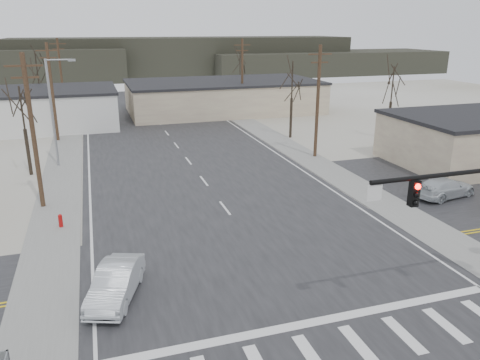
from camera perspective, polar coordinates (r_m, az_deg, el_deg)
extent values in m
plane|color=silver|center=(24.13, 3.43, -10.21)|extent=(140.00, 140.00, 0.00)
cube|color=black|center=(37.41, -4.77, 0.33)|extent=(18.00, 110.00, 0.05)
cube|color=black|center=(24.12, 3.43, -10.17)|extent=(90.00, 10.00, 0.04)
cube|color=gray|center=(41.47, -20.81, 0.98)|extent=(3.00, 90.00, 0.06)
cube|color=gray|center=(45.26, 6.96, 3.43)|extent=(3.00, 90.00, 0.06)
cylinder|color=black|center=(19.75, 25.92, 0.85)|extent=(8.40, 0.18, 0.18)
cube|color=black|center=(18.46, 20.43, -1.53)|extent=(0.32, 0.30, 1.00)
sphere|color=#FF0C05|center=(18.23, 20.86, -0.75)|extent=(0.22, 0.22, 0.22)
cube|color=silver|center=(17.42, 16.07, -1.52)|extent=(0.60, 0.04, 0.60)
cylinder|color=#A50C0C|center=(30.00, -21.01, -4.83)|extent=(0.24, 0.24, 0.70)
sphere|color=#A50C0C|center=(29.86, -21.10, -4.12)|extent=(0.24, 0.24, 0.24)
cube|color=silver|center=(61.05, -25.37, 7.64)|extent=(22.00, 12.00, 4.20)
cube|color=black|center=(60.74, -25.66, 9.72)|extent=(22.30, 12.30, 0.30)
cube|color=beige|center=(66.86, -2.05, 10.05)|extent=(26.00, 14.00, 4.00)
cube|color=black|center=(66.59, -2.07, 11.89)|extent=(26.30, 14.30, 0.30)
cube|color=beige|center=(45.90, 26.85, 4.33)|extent=(14.00, 10.00, 4.00)
cube|color=black|center=(45.51, 27.23, 6.95)|extent=(14.30, 10.30, 0.30)
cylinder|color=#493221|center=(32.63, -23.91, 5.21)|extent=(0.30, 0.30, 10.00)
cube|color=#493221|center=(32.06, -24.88, 12.52)|extent=(2.20, 0.12, 0.12)
cube|color=#493221|center=(32.12, -24.71, 11.28)|extent=(1.60, 0.12, 0.12)
cylinder|color=#493221|center=(52.30, -21.89, 9.82)|extent=(0.30, 0.30, 10.00)
cube|color=#493221|center=(51.95, -22.45, 14.39)|extent=(2.20, 0.12, 0.12)
cube|color=#493221|center=(51.98, -22.36, 13.62)|extent=(1.60, 0.12, 0.12)
cylinder|color=#493221|center=(72.15, -20.97, 11.90)|extent=(0.30, 0.30, 10.00)
cube|color=#493221|center=(71.89, -21.35, 15.21)|extent=(2.20, 0.12, 0.12)
cube|color=#493221|center=(71.92, -21.29, 14.66)|extent=(1.60, 0.12, 0.12)
cylinder|color=#493221|center=(42.88, 9.44, 9.29)|extent=(0.30, 0.30, 10.00)
cube|color=#493221|center=(42.45, 9.74, 14.89)|extent=(2.20, 0.12, 0.12)
cube|color=#493221|center=(42.49, 9.69, 13.95)|extent=(1.60, 0.12, 0.12)
cylinder|color=#493221|center=(63.12, 0.27, 12.32)|extent=(0.30, 0.30, 10.00)
cube|color=#493221|center=(62.83, 0.27, 16.14)|extent=(2.20, 0.12, 0.12)
cube|color=#493221|center=(62.86, 0.27, 15.50)|extent=(1.60, 0.12, 0.12)
cylinder|color=gray|center=(42.46, -21.92, 7.46)|extent=(0.20, 0.20, 9.00)
cylinder|color=gray|center=(41.90, -21.24, 13.51)|extent=(2.00, 0.12, 0.12)
cube|color=gray|center=(41.86, -19.84, 13.58)|extent=(0.60, 0.25, 0.18)
cylinder|color=#31281E|center=(41.24, -24.41, 3.10)|extent=(0.28, 0.28, 3.75)
cylinder|color=#31281E|center=(40.58, -25.03, 7.70)|extent=(0.14, 0.14, 3.75)
cylinder|color=#31281E|center=(50.91, 6.23, 7.52)|extent=(0.28, 0.28, 4.25)
cylinder|color=#31281E|center=(50.35, 6.38, 11.80)|extent=(0.14, 0.14, 4.25)
cylinder|color=#31281E|center=(66.70, -23.08, 8.83)|extent=(0.28, 0.28, 4.50)
cylinder|color=#31281E|center=(66.26, -23.51, 12.27)|extent=(0.14, 0.14, 4.50)
cylinder|color=#31281E|center=(75.88, 0.00, 11.04)|extent=(0.28, 0.28, 4.00)
cylinder|color=#31281E|center=(75.51, 0.00, 13.75)|extent=(0.14, 0.14, 4.00)
cylinder|color=#31281E|center=(52.15, 17.70, 6.89)|extent=(0.28, 0.28, 4.00)
cylinder|color=#31281E|center=(51.61, 18.09, 10.80)|extent=(0.14, 0.14, 4.00)
cube|color=#333026|center=(118.18, -6.68, 14.71)|extent=(80.00, 18.00, 9.00)
cube|color=#333026|center=(124.34, 10.44, 13.90)|extent=(60.00, 18.00, 5.50)
imported|color=silver|center=(21.66, -14.91, -12.01)|extent=(3.00, 4.77, 1.49)
imported|color=black|center=(68.75, -11.45, 9.01)|extent=(3.16, 6.19, 1.72)
imported|color=black|center=(79.08, -12.05, 10.05)|extent=(3.02, 4.62, 1.46)
imported|color=#B7BDC2|center=(35.76, 23.71, -0.87)|extent=(5.05, 2.81, 1.38)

